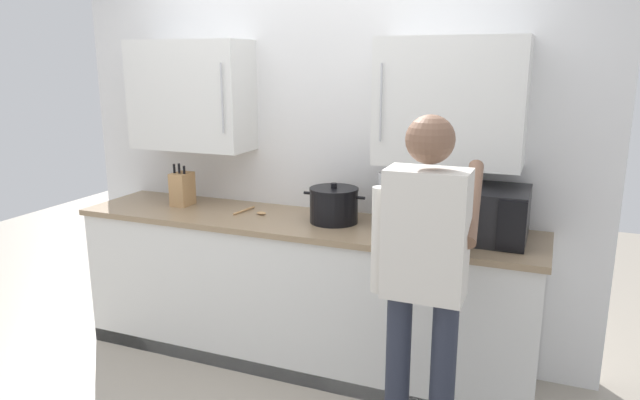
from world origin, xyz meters
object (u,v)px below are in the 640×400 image
Objects in this scene: person_figure at (425,272)px; knife_block at (182,189)px; microwave_oven at (475,213)px; thermos_flask at (385,201)px; wooden_spoon at (253,212)px; stock_pot at (334,205)px.

knife_block is at bearing 155.43° from person_figure.
person_figure is at bearing -96.59° from microwave_oven.
thermos_flask is 1.40m from knife_block.
wooden_spoon is at bearing 179.84° from microwave_oven.
person_figure is (-0.09, -0.81, -0.07)m from microwave_oven.
stock_pot is (-0.82, 0.01, -0.04)m from microwave_oven.
microwave_oven is 1.37m from wooden_spoon.
person_figure reaches higher than knife_block.
microwave_oven is 0.45× the size of person_figure.
wooden_spoon is at bearing -1.34° from knife_block.
knife_block is at bearing 179.01° from thermos_flask.
knife_block is 0.55m from wooden_spoon.
thermos_flask reaches higher than stock_pot.
wooden_spoon is (-0.86, 0.01, -0.16)m from thermos_flask.
stock_pot is at bearing 177.39° from thermos_flask.
microwave_oven is 1.93× the size of stock_pot.
thermos_flask is 0.88m from wooden_spoon.
knife_block is 0.17× the size of person_figure.
thermos_flask is (-0.50, -0.01, 0.02)m from microwave_oven.
microwave_oven is at bearing -0.16° from wooden_spoon.
thermos_flask is at bearing -179.10° from microwave_oven.
stock_pot is 1.84× the size of wooden_spoon.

